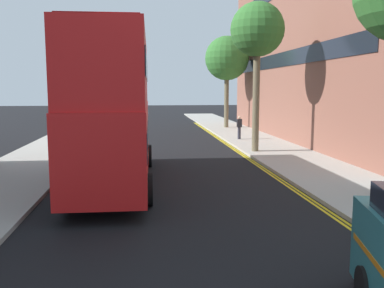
% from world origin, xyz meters
% --- Properties ---
extents(sidewalk_right, '(4.00, 80.00, 0.14)m').
position_xyz_m(sidewalk_right, '(6.50, 16.00, 0.07)').
color(sidewalk_right, '#ADA89E').
rests_on(sidewalk_right, ground).
extents(sidewalk_left, '(4.00, 80.00, 0.14)m').
position_xyz_m(sidewalk_left, '(-6.50, 16.00, 0.07)').
color(sidewalk_left, '#ADA89E').
rests_on(sidewalk_left, ground).
extents(kerb_line_outer, '(0.10, 56.00, 0.01)m').
position_xyz_m(kerb_line_outer, '(4.40, 14.00, 0.00)').
color(kerb_line_outer, yellow).
rests_on(kerb_line_outer, ground).
extents(kerb_line_inner, '(0.10, 56.00, 0.01)m').
position_xyz_m(kerb_line_inner, '(4.24, 14.00, 0.00)').
color(kerb_line_inner, yellow).
rests_on(kerb_line_inner, ground).
extents(double_decker_bus_away, '(2.90, 10.84, 5.64)m').
position_xyz_m(double_decker_bus_away, '(-2.22, 13.31, 3.03)').
color(double_decker_bus_away, red).
rests_on(double_decker_bus_away, ground).
extents(pedestrian_far, '(0.34, 0.22, 1.62)m').
position_xyz_m(pedestrian_far, '(5.51, 25.72, 0.99)').
color(pedestrian_far, '#2D2D38').
rests_on(pedestrian_far, sidewalk_right).
extents(street_tree_mid, '(2.97, 2.97, 8.23)m').
position_xyz_m(street_tree_mid, '(5.14, 20.04, 6.76)').
color(street_tree_mid, '#6B6047').
rests_on(street_tree_mid, sidewalk_right).
extents(street_tree_far, '(3.95, 3.95, 8.21)m').
position_xyz_m(street_tree_far, '(6.37, 34.79, 6.32)').
color(street_tree_far, '#6B6047').
rests_on(street_tree_far, sidewalk_right).
extents(townhouse_terrace_right, '(10.08, 28.00, 14.90)m').
position_xyz_m(townhouse_terrace_right, '(13.50, 25.92, 7.45)').
color(townhouse_terrace_right, brown).
rests_on(townhouse_terrace_right, ground).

